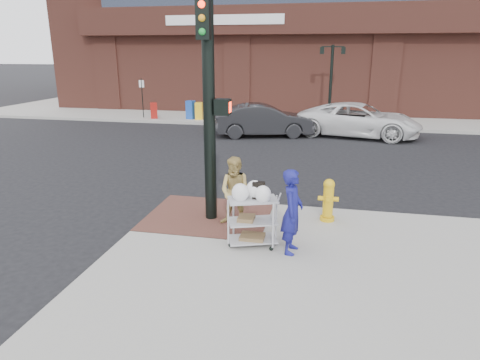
% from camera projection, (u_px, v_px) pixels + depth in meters
% --- Properties ---
extents(ground, '(220.00, 220.00, 0.00)m').
position_uv_depth(ground, '(224.00, 240.00, 9.07)').
color(ground, black).
rests_on(ground, ground).
extents(sidewalk_far, '(65.00, 36.00, 0.15)m').
position_uv_depth(sidewalk_far, '(455.00, 97.00, 36.57)').
color(sidewalk_far, '#999690').
rests_on(sidewalk_far, ground).
extents(brick_curb_ramp, '(2.80, 2.40, 0.01)m').
position_uv_depth(brick_curb_ramp, '(208.00, 215.00, 9.98)').
color(brick_curb_ramp, brown).
rests_on(brick_curb_ramp, sidewalk_near).
extents(lamp_post, '(1.32, 0.22, 4.00)m').
position_uv_depth(lamp_post, '(331.00, 75.00, 22.90)').
color(lamp_post, black).
rests_on(lamp_post, sidewalk_far).
extents(parking_sign, '(0.05, 0.05, 2.20)m').
position_uv_depth(parking_sign, '(142.00, 98.00, 24.42)').
color(parking_sign, black).
rests_on(parking_sign, sidewalk_far).
extents(traffic_signal_pole, '(0.61, 0.51, 5.00)m').
position_uv_depth(traffic_signal_pole, '(210.00, 101.00, 9.06)').
color(traffic_signal_pole, black).
rests_on(traffic_signal_pole, sidewalk_near).
extents(woman_blue, '(0.45, 0.63, 1.63)m').
position_uv_depth(woman_blue, '(292.00, 212.00, 7.98)').
color(woman_blue, navy).
rests_on(woman_blue, sidewalk_near).
extents(pedestrian_tan, '(0.80, 0.66, 1.54)m').
position_uv_depth(pedestrian_tan, '(236.00, 192.00, 9.24)').
color(pedestrian_tan, tan).
rests_on(pedestrian_tan, sidewalk_near).
extents(sedan_dark, '(4.80, 2.74, 1.50)m').
position_uv_depth(sedan_dark, '(264.00, 120.00, 19.86)').
color(sedan_dark, black).
rests_on(sedan_dark, ground).
extents(minivan_white, '(5.94, 3.60, 1.54)m').
position_uv_depth(minivan_white, '(359.00, 120.00, 19.80)').
color(minivan_white, white).
rests_on(minivan_white, ground).
extents(utility_cart, '(1.05, 0.80, 1.30)m').
position_uv_depth(utility_cart, '(253.00, 217.00, 8.34)').
color(utility_cart, '#A8A9AD').
rests_on(utility_cart, sidewalk_near).
extents(fire_hydrant, '(0.46, 0.32, 0.98)m').
position_uv_depth(fire_hydrant, '(328.00, 199.00, 9.58)').
color(fire_hydrant, gold).
rests_on(fire_hydrant, sidewalk_near).
extents(newsbox_red, '(0.47, 0.45, 0.89)m').
position_uv_depth(newsbox_red, '(154.00, 111.00, 24.22)').
color(newsbox_red, maroon).
rests_on(newsbox_red, sidewalk_far).
extents(newsbox_yellow, '(0.44, 0.41, 0.94)m').
position_uv_depth(newsbox_yellow, '(199.00, 111.00, 23.83)').
color(newsbox_yellow, yellow).
rests_on(newsbox_yellow, sidewalk_far).
extents(newsbox_blue, '(0.50, 0.47, 1.02)m').
position_uv_depth(newsbox_blue, '(191.00, 110.00, 24.03)').
color(newsbox_blue, '#1A48AE').
rests_on(newsbox_blue, sidewalk_far).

